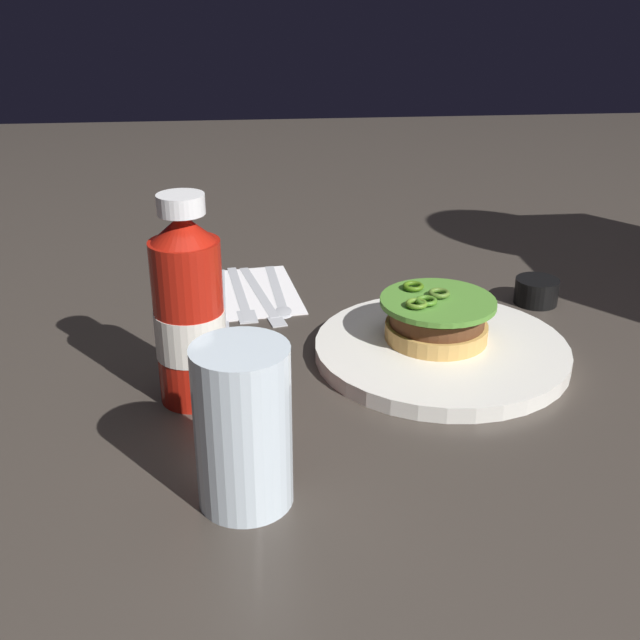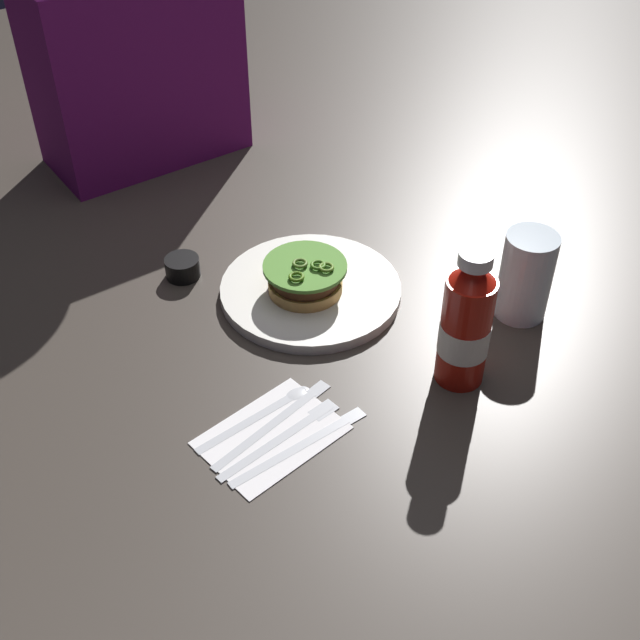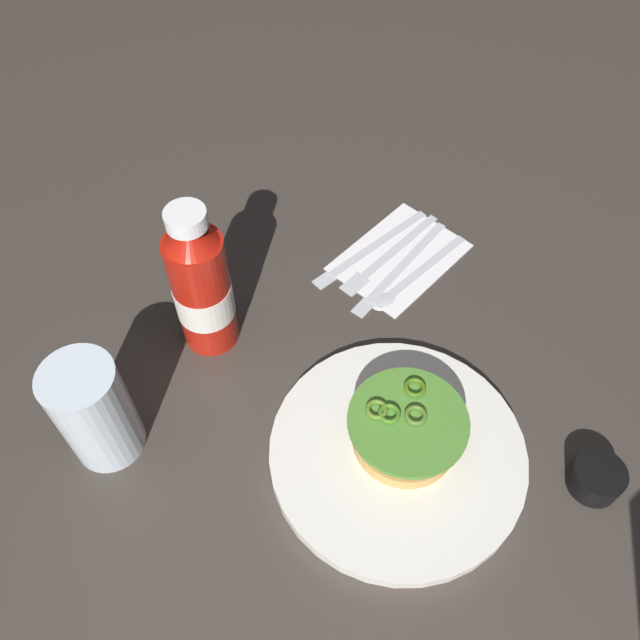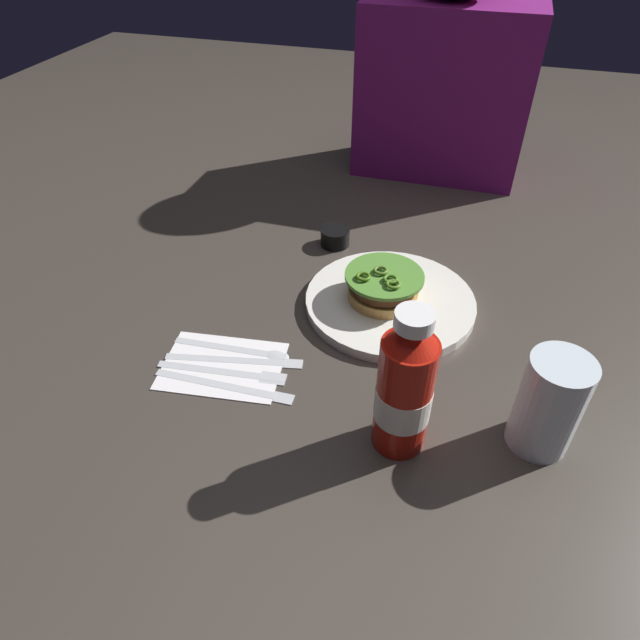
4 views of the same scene
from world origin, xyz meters
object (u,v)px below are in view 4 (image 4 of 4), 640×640
at_px(ketchup_bottle, 404,390).
at_px(spoon_utensil, 248,349).
at_px(condiment_cup, 335,237).
at_px(butter_knife, 232,386).
at_px(dinner_plate, 390,302).
at_px(steak_knife, 242,359).
at_px(diner_person, 448,59).
at_px(napkin, 223,365).
at_px(fork_utensil, 233,371).
at_px(burger_sandwich, 383,286).
at_px(water_glass, 549,404).

bearing_deg(ketchup_bottle, spoon_utensil, 158.61).
distance_m(condiment_cup, butter_knife, 0.39).
bearing_deg(dinner_plate, butter_knife, -125.67).
bearing_deg(condiment_cup, steak_knife, -97.40).
distance_m(dinner_plate, spoon_utensil, 0.24).
relative_size(dinner_plate, diner_person, 0.51).
xyz_separation_m(ketchup_bottle, condiment_cup, (-0.19, 0.41, -0.07)).
height_order(napkin, fork_utensil, fork_utensil).
height_order(ketchup_bottle, diner_person, diner_person).
bearing_deg(diner_person, napkin, -105.07).
height_order(dinner_plate, diner_person, diner_person).
relative_size(burger_sandwich, diner_person, 0.23).
bearing_deg(fork_utensil, water_glass, 0.29).
bearing_deg(water_glass, diner_person, 107.03).
bearing_deg(condiment_cup, butter_knife, -95.45).
distance_m(water_glass, condiment_cup, 0.51).
bearing_deg(condiment_cup, dinner_plate, -48.73).
bearing_deg(fork_utensil, dinner_plate, 49.60).
bearing_deg(steak_knife, napkin, -143.82).
bearing_deg(condiment_cup, burger_sandwich, -52.13).
bearing_deg(napkin, burger_sandwich, 46.47).
distance_m(water_glass, spoon_utensil, 0.41).
xyz_separation_m(napkin, steak_knife, (0.02, 0.02, 0.00)).
xyz_separation_m(water_glass, spoon_utensil, (-0.40, 0.05, -0.06)).
height_order(burger_sandwich, fork_utensil, burger_sandwich).
distance_m(burger_sandwich, condiment_cup, 0.20).
bearing_deg(napkin, butter_knife, -49.29).
relative_size(water_glass, condiment_cup, 2.49).
bearing_deg(dinner_plate, burger_sandwich, -161.94).
relative_size(burger_sandwich, condiment_cup, 2.30).
relative_size(fork_utensil, spoon_utensil, 1.06).
bearing_deg(condiment_cup, fork_utensil, -97.39).
xyz_separation_m(dinner_plate, burger_sandwich, (-0.01, -0.00, 0.03)).
xyz_separation_m(dinner_plate, diner_person, (-0.00, 0.53, 0.23)).
height_order(dinner_plate, burger_sandwich, burger_sandwich).
height_order(butter_knife, diner_person, diner_person).
xyz_separation_m(butter_knife, diner_person, (0.17, 0.77, 0.23)).
bearing_deg(burger_sandwich, steak_knife, -132.32).
distance_m(dinner_plate, ketchup_bottle, 0.28).
xyz_separation_m(water_glass, condiment_cup, (-0.36, 0.36, -0.05)).
bearing_deg(napkin, condiment_cup, 79.24).
height_order(condiment_cup, diner_person, diner_person).
bearing_deg(water_glass, steak_knife, 176.46).
bearing_deg(water_glass, butter_knife, -176.02).
relative_size(burger_sandwich, fork_utensil, 0.66).
xyz_separation_m(ketchup_bottle, diner_person, (-0.06, 0.79, 0.15)).
bearing_deg(spoon_utensil, water_glass, -6.46).
xyz_separation_m(burger_sandwich, napkin, (-0.19, -0.20, -0.04)).
xyz_separation_m(napkin, fork_utensil, (0.02, -0.01, 0.00)).
distance_m(butter_knife, diner_person, 0.82).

